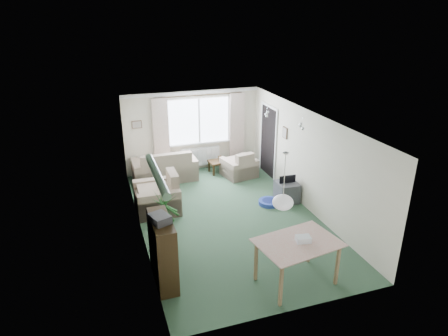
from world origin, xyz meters
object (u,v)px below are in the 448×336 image
object	(u,v)px
pet_bed	(269,202)
armchair_left	(156,192)
houseplant	(165,225)
sofa	(164,165)
armchair_corner	(239,163)
dining_table	(296,263)
coffee_table	(223,166)
tv_cube	(287,192)
bookshelf	(163,251)

from	to	relation	value
pet_bed	armchair_left	bearing A→B (deg)	167.86
armchair_left	houseplant	xyz separation A→B (m)	(-0.15, -1.99, 0.22)
sofa	armchair_corner	distance (m)	2.15
sofa	dining_table	bearing A→B (deg)	103.95
coffee_table	dining_table	distance (m)	5.37
houseplant	pet_bed	world-z (taller)	houseplant
houseplant	tv_cube	xyz separation A→B (m)	(3.35, 1.44, -0.44)
bookshelf	dining_table	distance (m)	2.36
sofa	coffee_table	xyz separation A→B (m)	(1.74, 0.00, -0.26)
armchair_corner	tv_cube	bearing A→B (deg)	95.41
armchair_corner	dining_table	size ratio (longest dim) A/B	0.67
armchair_corner	armchair_left	xyz separation A→B (m)	(-2.62, -1.37, 0.09)
bookshelf	pet_bed	xyz separation A→B (m)	(3.05, 2.17, -0.58)
armchair_corner	houseplant	bearing A→B (deg)	39.14
armchair_left	tv_cube	world-z (taller)	armchair_left
bookshelf	armchair_corner	bearing A→B (deg)	53.71
sofa	coffee_table	world-z (taller)	sofa
tv_cube	bookshelf	bearing A→B (deg)	-146.44
bookshelf	tv_cube	xyz separation A→B (m)	(3.54, 2.20, -0.37)
armchair_corner	bookshelf	xyz separation A→B (m)	(-2.96, -4.12, 0.24)
bookshelf	armchair_left	bearing A→B (deg)	82.40
armchair_left	bookshelf	size ratio (longest dim) A/B	0.85
armchair_left	tv_cube	distance (m)	3.25
sofa	houseplant	xyz separation A→B (m)	(-0.68, -3.81, 0.25)
sofa	dining_table	size ratio (longest dim) A/B	1.36
houseplant	tv_cube	bearing A→B (deg)	23.24
dining_table	pet_bed	size ratio (longest dim) A/B	2.49
coffee_table	pet_bed	distance (m)	2.45
armchair_left	houseplant	size ratio (longest dim) A/B	0.76
bookshelf	pet_bed	bearing A→B (deg)	34.93
armchair_corner	dining_table	bearing A→B (deg)	70.08
armchair_corner	armchair_left	distance (m)	2.96
bookshelf	tv_cube	bearing A→B (deg)	31.32
houseplant	sofa	bearing A→B (deg)	79.91
dining_table	tv_cube	xyz separation A→B (m)	(1.32, 2.97, -0.15)
dining_table	houseplant	bearing A→B (deg)	142.91
sofa	houseplant	bearing A→B (deg)	79.67
sofa	armchair_left	xyz separation A→B (m)	(-0.53, -1.82, 0.03)
sofa	coffee_table	bearing A→B (deg)	179.76
houseplant	tv_cube	distance (m)	3.67
armchair_left	tv_cube	size ratio (longest dim) A/B	1.90
tv_cube	pet_bed	distance (m)	0.53
sofa	bookshelf	distance (m)	4.66
armchair_corner	pet_bed	distance (m)	1.98
coffee_table	bookshelf	distance (m)	5.29
armchair_corner	bookshelf	world-z (taller)	bookshelf
dining_table	tv_cube	distance (m)	3.26
houseplant	pet_bed	size ratio (longest dim) A/B	2.67
houseplant	dining_table	size ratio (longest dim) A/B	1.07
coffee_table	houseplant	distance (m)	4.55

